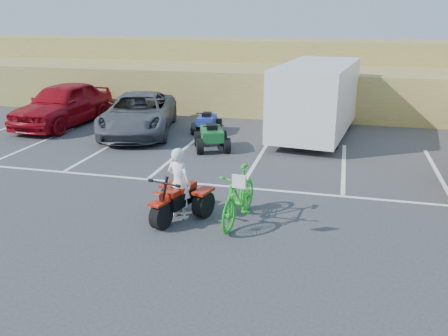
% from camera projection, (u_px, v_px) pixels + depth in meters
% --- Properties ---
extents(ground, '(100.00, 100.00, 0.00)m').
position_uv_depth(ground, '(218.00, 224.00, 10.62)').
color(ground, '#343437').
rests_on(ground, ground).
extents(parking_stripes, '(28.00, 5.16, 0.01)m').
position_uv_depth(parking_stripes, '(280.00, 171.00, 14.16)').
color(parking_stripes, white).
rests_on(parking_stripes, ground).
extents(grass_embankment, '(40.00, 8.50, 3.10)m').
position_uv_depth(grass_embankment, '(294.00, 75.00, 24.44)').
color(grass_embankment, olive).
rests_on(grass_embankment, ground).
extents(red_trike_atv, '(1.60, 1.88, 1.05)m').
position_uv_depth(red_trike_atv, '(176.00, 219.00, 10.86)').
color(red_trike_atv, '#A61909').
rests_on(red_trike_atv, ground).
extents(rider, '(0.69, 0.55, 1.66)m').
position_uv_depth(rider, '(179.00, 183.00, 10.73)').
color(rider, white).
rests_on(rider, ground).
extents(green_dirt_bike, '(0.83, 2.15, 1.26)m').
position_uv_depth(green_dirt_bike, '(239.00, 196.00, 10.55)').
color(green_dirt_bike, '#14BF19').
rests_on(green_dirt_bike, ground).
extents(grey_pickup, '(3.82, 5.95, 1.53)m').
position_uv_depth(grey_pickup, '(139.00, 114.00, 18.46)').
color(grey_pickup, '#46494E').
rests_on(grey_pickup, ground).
extents(red_car, '(2.39, 5.32, 1.78)m').
position_uv_depth(red_car, '(63.00, 104.00, 19.70)').
color(red_car, maroon).
rests_on(red_car, ground).
extents(cargo_trailer, '(3.10, 6.15, 2.75)m').
position_uv_depth(cargo_trailer, '(317.00, 98.00, 17.68)').
color(cargo_trailer, silver).
rests_on(cargo_trailer, ground).
extents(quad_atv_blue, '(1.12, 1.43, 0.88)m').
position_uv_depth(quad_atv_blue, '(207.00, 132.00, 18.77)').
color(quad_atv_blue, navy).
rests_on(quad_atv_blue, ground).
extents(quad_atv_green, '(1.59, 1.81, 0.98)m').
position_uv_depth(quad_atv_green, '(212.00, 149.00, 16.42)').
color(quad_atv_green, '#145B25').
rests_on(quad_atv_green, ground).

